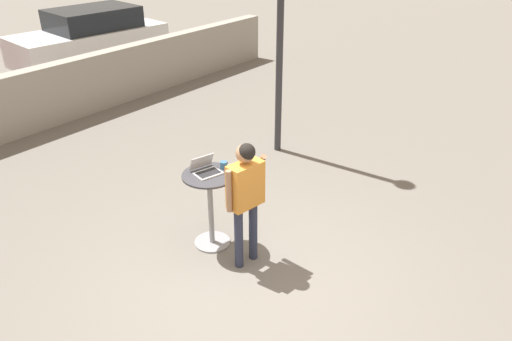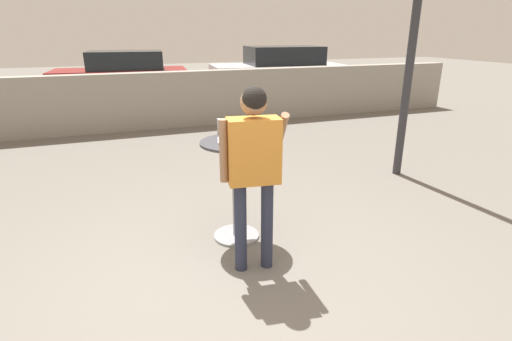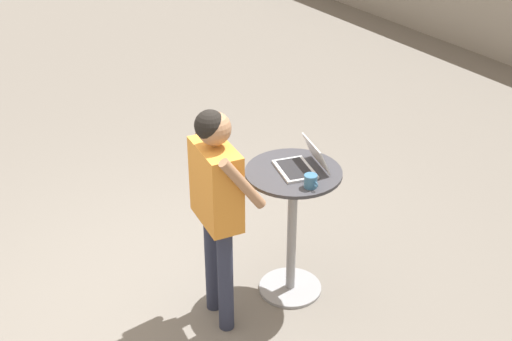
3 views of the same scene
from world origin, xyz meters
The scene contains 5 objects.
ground_plane centered at (0.00, 0.00, 0.00)m, with size 50.00×50.00×0.00m, color slate.
cafe_table centered at (0.37, 0.87, 0.67)m, with size 0.69×0.69×1.05m.
laptop centered at (0.38, 0.93, 1.10)m, with size 0.40×0.39×0.20m.
coffee_mug centered at (0.61, 0.83, 1.10)m, with size 0.12×0.09×0.09m.
standing_person centered at (0.34, 0.25, 1.07)m, with size 0.61×0.35×1.67m.
Camera 3 is at (3.86, -1.77, 3.53)m, focal length 50.00 mm.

